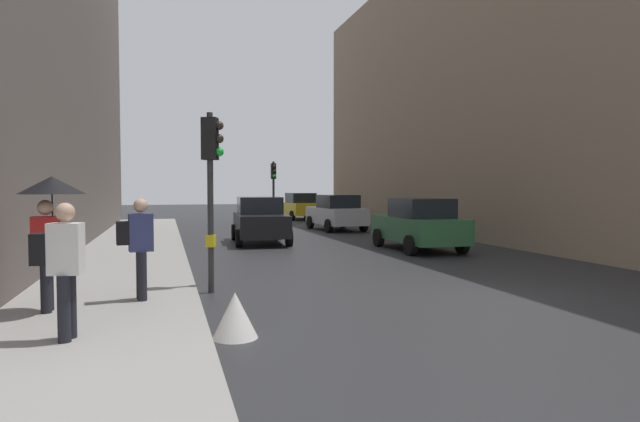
# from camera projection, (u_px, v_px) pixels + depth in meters

# --- Properties ---
(ground_plane) EXTENTS (120.00, 120.00, 0.00)m
(ground_plane) POSITION_uv_depth(u_px,v_px,m) (494.00, 298.00, 10.29)
(ground_plane) COLOR #28282B
(sidewalk_kerb) EXTENTS (3.18, 40.00, 0.16)m
(sidewalk_kerb) POSITION_uv_depth(u_px,v_px,m) (126.00, 265.00, 14.08)
(sidewalk_kerb) COLOR gray
(sidewalk_kerb) RESTS_ON ground
(building_facade_right) EXTENTS (12.00, 33.84, 13.07)m
(building_facade_right) POSITION_uv_depth(u_px,v_px,m) (581.00, 87.00, 23.38)
(building_facade_right) COLOR gray
(building_facade_right) RESTS_ON ground
(traffic_light_far_median) EXTENTS (0.25, 0.43, 3.52)m
(traffic_light_far_median) POSITION_uv_depth(u_px,v_px,m) (274.00, 182.00, 28.83)
(traffic_light_far_median) COLOR #2D2D2D
(traffic_light_far_median) RESTS_ON ground
(traffic_light_near_right) EXTENTS (0.45, 0.33, 3.62)m
(traffic_light_near_right) POSITION_uv_depth(u_px,v_px,m) (211.00, 169.00, 10.69)
(traffic_light_near_right) COLOR #2D2D2D
(traffic_light_near_right) RESTS_ON ground
(car_yellow_taxi) EXTENTS (2.21, 4.30, 1.76)m
(car_yellow_taxi) POSITION_uv_depth(u_px,v_px,m) (300.00, 206.00, 35.91)
(car_yellow_taxi) COLOR yellow
(car_yellow_taxi) RESTS_ON ground
(car_green_estate) EXTENTS (2.07, 4.23, 1.76)m
(car_green_estate) POSITION_uv_depth(u_px,v_px,m) (419.00, 224.00, 18.15)
(car_green_estate) COLOR #2D6038
(car_green_estate) RESTS_ON ground
(car_dark_suv) EXTENTS (2.23, 4.31, 1.76)m
(car_dark_suv) POSITION_uv_depth(u_px,v_px,m) (260.00, 220.00, 20.53)
(car_dark_suv) COLOR black
(car_dark_suv) RESTS_ON ground
(car_silver_hatchback) EXTENTS (2.23, 4.31, 1.76)m
(car_silver_hatchback) POSITION_uv_depth(u_px,v_px,m) (336.00, 213.00, 26.68)
(car_silver_hatchback) COLOR #BCBCC1
(car_silver_hatchback) RESTS_ON ground
(pedestrian_with_umbrella) EXTENTS (1.00, 1.00, 2.14)m
(pedestrian_with_umbrella) POSITION_uv_depth(u_px,v_px,m) (50.00, 206.00, 8.41)
(pedestrian_with_umbrella) COLOR black
(pedestrian_with_umbrella) RESTS_ON sidewalk_kerb
(pedestrian_with_black_backpack) EXTENTS (0.64, 0.39, 1.77)m
(pedestrian_with_black_backpack) POSITION_uv_depth(u_px,v_px,m) (62.00, 263.00, 6.84)
(pedestrian_with_black_backpack) COLOR black
(pedestrian_with_black_backpack) RESTS_ON sidewalk_kerb
(pedestrian_with_grey_backpack) EXTENTS (0.63, 0.37, 1.77)m
(pedestrian_with_grey_backpack) POSITION_uv_depth(u_px,v_px,m) (138.00, 243.00, 9.31)
(pedestrian_with_grey_backpack) COLOR black
(pedestrian_with_grey_backpack) RESTS_ON sidewalk_kerb
(warning_sign_triangle) EXTENTS (0.64, 0.64, 0.65)m
(warning_sign_triangle) POSITION_uv_depth(u_px,v_px,m) (235.00, 315.00, 7.53)
(warning_sign_triangle) COLOR silver
(warning_sign_triangle) RESTS_ON ground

